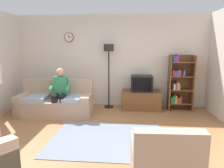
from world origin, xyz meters
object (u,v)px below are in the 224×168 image
Objects in this scene: couch at (56,103)px; person_on_couch at (60,89)px; bookshelf at (179,82)px; tv_stand at (141,100)px; tv at (142,83)px; armchair_near_bookshelf at (163,165)px; floor_lamp at (109,58)px.

person_on_couch is (0.16, -0.11, 0.39)m from couch.
bookshelf is at bearing 14.85° from person_on_couch.
bookshelf is at bearing 3.76° from tv_stand.
person_on_couch is at bearing -33.92° from couch.
couch is 2.41m from tv.
armchair_near_bookshelf is 0.73× the size of person_on_couch.
bookshelf reaches higher than tv_stand.
tv is 1.18m from floor_lamp.
floor_lamp reaches higher than couch.
tv_stand is 1.17m from bookshelf.
armchair_near_bookshelf is (1.06, -3.46, -1.16)m from floor_lamp.
tv_stand is at bearing 20.01° from person_on_couch.
bookshelf is (1.05, 0.07, 0.51)m from tv_stand.
armchair_near_bookshelf is at bearing -48.33° from couch.
couch is 2.14× the size of armchair_near_bookshelf.
tv is at bearing 19.43° from person_on_couch.
armchair_near_bookshelf is 3.45m from person_on_couch.
tv reaches higher than couch.
floor_lamp is at bearing 172.55° from tv.
person_on_couch is at bearing -159.99° from tv_stand.
tv_stand is 1.52m from floor_lamp.
tv_stand is 1.83× the size of tv.
couch is 2.38m from tv_stand.
tv_stand is at bearing -176.24° from bookshelf.
floor_lamp reaches higher than tv.
bookshelf is 1.73× the size of armchair_near_bookshelf.
couch is 0.43m from person_on_couch.
person_on_couch is (-3.17, -0.84, -0.08)m from bookshelf.
couch is at bearing 146.08° from person_on_couch.
floor_lamp reaches higher than bookshelf.
floor_lamp is 3.80m from armchair_near_bookshelf.
armchair_near_bookshelf is (0.12, -3.33, -0.47)m from tv.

